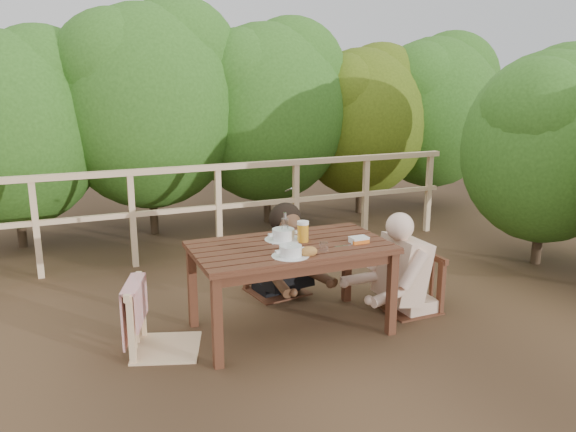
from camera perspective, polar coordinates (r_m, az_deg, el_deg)
name	(u,v)px	position (r m, az deg, el deg)	size (l,w,h in m)	color
ground	(290,329)	(4.53, 0.25, -11.25)	(60.00, 60.00, 0.00)	#503722
table	(290,289)	(4.40, 0.25, -7.25)	(1.47, 0.83, 0.68)	#422214
chair_left	(164,286)	(4.14, -12.31, -6.81)	(0.48, 0.48, 0.97)	#E1B98B
chair_far	(277,241)	(5.10, -1.15, -2.53)	(0.48, 0.48, 0.97)	#422214
chair_right	(410,258)	(4.85, 12.11, -4.14)	(0.45, 0.45, 0.90)	#422214
woman	(276,222)	(5.07, -1.24, -0.62)	(0.53, 0.65, 1.31)	black
diner_right	(415,229)	(4.79, 12.56, -1.27)	(0.56, 0.69, 1.40)	#D9B194
railing	(219,211)	(6.16, -6.93, 0.50)	(5.60, 0.10, 1.01)	#E1B98B
hedge_row	(220,76)	(7.26, -6.77, 13.65)	(6.60, 1.60, 3.80)	#2A5419
soup_near	(290,252)	(4.01, 0.25, -3.57)	(0.27, 0.27, 0.09)	white
soup_far	(283,235)	(4.40, -0.47, -1.90)	(0.29, 0.29, 0.10)	white
bread_roll	(309,252)	(4.04, 2.09, -3.58)	(0.13, 0.10, 0.07)	#A36C31
beer_glass	(303,232)	(4.34, 1.50, -1.64)	(0.09, 0.09, 0.17)	orange
bottle	(285,227)	(4.37, -0.31, -1.12)	(0.06, 0.06, 0.23)	silver
tumbler	(324,248)	(4.13, 3.60, -3.18)	(0.07, 0.07, 0.08)	silver
butter_tub	(359,241)	(4.36, 7.08, -2.46)	(0.14, 0.10, 0.06)	white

